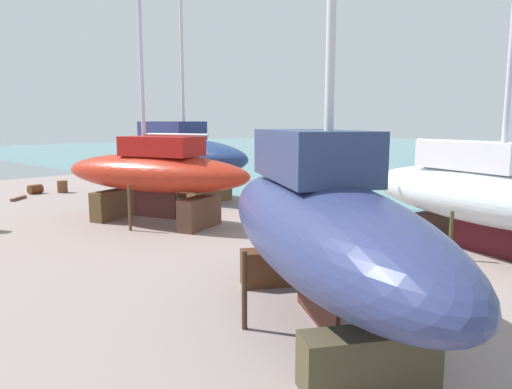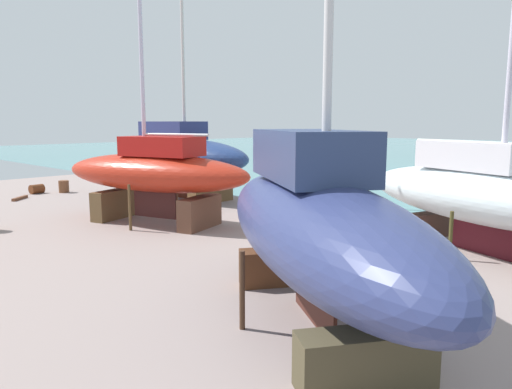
{
  "view_description": "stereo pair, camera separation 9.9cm",
  "coord_description": "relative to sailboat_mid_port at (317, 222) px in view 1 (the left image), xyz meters",
  "views": [
    {
      "loc": [
        16.4,
        -12.65,
        4.37
      ],
      "look_at": [
        3.72,
        0.65,
        1.57
      ],
      "focal_mm": 33.46,
      "sensor_mm": 36.0,
      "label": 1
    },
    {
      "loc": [
        16.47,
        -12.58,
        4.37
      ],
      "look_at": [
        3.72,
        0.65,
        1.57
      ],
      "focal_mm": 33.46,
      "sensor_mm": 36.0,
      "label": 2
    }
  ],
  "objects": [
    {
      "name": "ground_plane",
      "position": [
        -10.45,
        0.07,
        -2.26
      ],
      "size": [
        44.89,
        44.89,
        0.0
      ],
      "primitive_type": "plane",
      "color": "gray"
    },
    {
      "name": "sailboat_mid_port",
      "position": [
        0.0,
        0.0,
        0.0
      ],
      "size": [
        10.34,
        8.34,
        17.15
      ],
      "rotation": [
        0.0,
        0.0,
        -0.6
      ],
      "color": "#483F2A",
      "rests_on": "ground"
    },
    {
      "name": "sailboat_large_starboard",
      "position": [
        -16.38,
        8.69,
        0.24
      ],
      "size": [
        10.64,
        4.0,
        16.81
      ],
      "rotation": [
        0.0,
        0.0,
        0.05
      ],
      "color": "brown",
      "rests_on": "ground"
    },
    {
      "name": "sailboat_far_slipway",
      "position": [
        -11.3,
        3.6,
        -0.03
      ],
      "size": [
        9.71,
        5.61,
        13.67
      ],
      "rotation": [
        0.0,
        0.0,
        3.45
      ],
      "color": "brown",
      "rests_on": "ground"
    },
    {
      "name": "sailboat_small_center",
      "position": [
        0.68,
        8.36,
        -0.21
      ],
      "size": [
        10.71,
        6.1,
        16.31
      ],
      "rotation": [
        0.0,
        0.0,
        -0.34
      ],
      "color": "#492F1A",
      "rests_on": "ground"
    },
    {
      "name": "barrel_rust_far",
      "position": [
        -23.22,
        4.87,
        -1.88
      ],
      "size": [
        0.87,
        0.87,
        0.75
      ],
      "primitive_type": "cylinder",
      "rotation": [
        0.0,
        0.0,
        2.32
      ],
      "color": "brown",
      "rests_on": "ground"
    },
    {
      "name": "barrel_tipped_right",
      "position": [
        -23.96,
        3.49,
        -1.97
      ],
      "size": [
        0.69,
        0.87,
        0.57
      ],
      "primitive_type": "cylinder",
      "rotation": [
        1.57,
        0.0,
        0.17
      ],
      "color": "#5F2C14",
      "rests_on": "ground"
    },
    {
      "name": "timber_long_aft",
      "position": [
        -22.29,
        1.88,
        -2.18
      ],
      "size": [
        1.09,
        1.19,
        0.16
      ],
      "primitive_type": "cube",
      "rotation": [
        0.0,
        0.0,
        2.29
      ],
      "color": "brown",
      "rests_on": "ground"
    }
  ]
}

